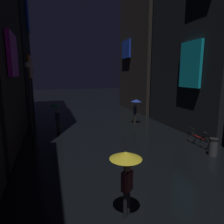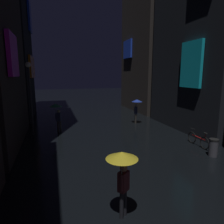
{
  "view_description": "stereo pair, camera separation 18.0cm",
  "coord_description": "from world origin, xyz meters",
  "px_view_note": "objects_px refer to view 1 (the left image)",
  "views": [
    {
      "loc": [
        -3.71,
        0.14,
        4.19
      ],
      "look_at": [
        0.0,
        11.94,
        1.86
      ],
      "focal_mm": 32.0,
      "sensor_mm": 36.0,
      "label": 1
    },
    {
      "loc": [
        -3.53,
        0.09,
        4.19
      ],
      "look_at": [
        0.0,
        11.94,
        1.86
      ],
      "focal_mm": 32.0,
      "sensor_mm": 36.0,
      "label": 2
    }
  ],
  "objects_px": {
    "pedestrian_midstreet_centre_green": "(56,110)",
    "trash_bin": "(213,147)",
    "streetlamp_left_far": "(29,90)",
    "bicycle_parked_at_storefront": "(198,139)",
    "pedestrian_far_right_yellow": "(126,166)",
    "pedestrian_foreground_right_blue": "(136,105)"
  },
  "relations": [
    {
      "from": "streetlamp_left_far",
      "to": "trash_bin",
      "type": "bearing_deg",
      "value": -35.79
    },
    {
      "from": "pedestrian_foreground_right_blue",
      "to": "bicycle_parked_at_storefront",
      "type": "bearing_deg",
      "value": -77.87
    },
    {
      "from": "pedestrian_midstreet_centre_green",
      "to": "streetlamp_left_far",
      "type": "relative_size",
      "value": 0.42
    },
    {
      "from": "pedestrian_midstreet_centre_green",
      "to": "bicycle_parked_at_storefront",
      "type": "xyz_separation_m",
      "value": [
        7.92,
        -5.38,
        -1.28
      ]
    },
    {
      "from": "pedestrian_midstreet_centre_green",
      "to": "streetlamp_left_far",
      "type": "bearing_deg",
      "value": -174.58
    },
    {
      "from": "trash_bin",
      "to": "bicycle_parked_at_storefront",
      "type": "bearing_deg",
      "value": 78.55
    },
    {
      "from": "pedestrian_midstreet_centre_green",
      "to": "trash_bin",
      "type": "distance_m",
      "value": 10.33
    },
    {
      "from": "pedestrian_midstreet_centre_green",
      "to": "trash_bin",
      "type": "bearing_deg",
      "value": -42.0
    },
    {
      "from": "streetlamp_left_far",
      "to": "pedestrian_midstreet_centre_green",
      "type": "bearing_deg",
      "value": 5.42
    },
    {
      "from": "pedestrian_midstreet_centre_green",
      "to": "trash_bin",
      "type": "height_order",
      "value": "pedestrian_midstreet_centre_green"
    },
    {
      "from": "streetlamp_left_far",
      "to": "trash_bin",
      "type": "height_order",
      "value": "streetlamp_left_far"
    },
    {
      "from": "trash_bin",
      "to": "pedestrian_far_right_yellow",
      "type": "bearing_deg",
      "value": -153.66
    },
    {
      "from": "pedestrian_far_right_yellow",
      "to": "trash_bin",
      "type": "height_order",
      "value": "pedestrian_far_right_yellow"
    },
    {
      "from": "trash_bin",
      "to": "pedestrian_midstreet_centre_green",
      "type": "bearing_deg",
      "value": 138.0
    },
    {
      "from": "streetlamp_left_far",
      "to": "pedestrian_far_right_yellow",
      "type": "bearing_deg",
      "value": -71.61
    },
    {
      "from": "bicycle_parked_at_storefront",
      "to": "trash_bin",
      "type": "bearing_deg",
      "value": -101.45
    },
    {
      "from": "pedestrian_foreground_right_blue",
      "to": "trash_bin",
      "type": "distance_m",
      "value": 7.78
    },
    {
      "from": "pedestrian_midstreet_centre_green",
      "to": "bicycle_parked_at_storefront",
      "type": "relative_size",
      "value": 1.16
    },
    {
      "from": "pedestrian_midstreet_centre_green",
      "to": "pedestrian_foreground_right_blue",
      "type": "height_order",
      "value": "same"
    },
    {
      "from": "pedestrian_midstreet_centre_green",
      "to": "pedestrian_foreground_right_blue",
      "type": "relative_size",
      "value": 1.0
    },
    {
      "from": "pedestrian_far_right_yellow",
      "to": "trash_bin",
      "type": "relative_size",
      "value": 2.28
    },
    {
      "from": "bicycle_parked_at_storefront",
      "to": "trash_bin",
      "type": "height_order",
      "value": "bicycle_parked_at_storefront"
    }
  ]
}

